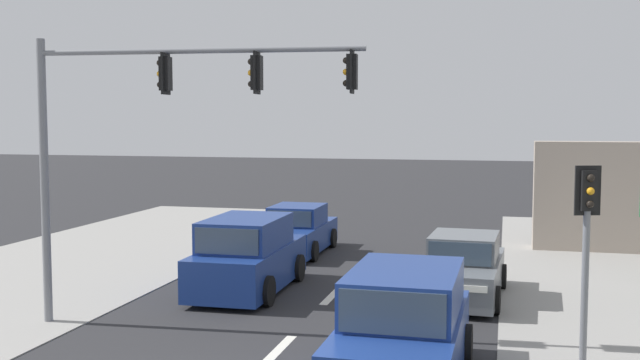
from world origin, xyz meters
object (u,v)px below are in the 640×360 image
at_px(suv_crossing_left, 403,332).
at_px(suv_oncoming_near, 248,257).
at_px(sedan_oncoming_mid, 298,232).
at_px(traffic_signal_mast, 151,118).
at_px(sedan_receding_far, 464,269).
at_px(pedestal_signal_right_kerb, 587,233).

bearing_deg(suv_crossing_left, suv_oncoming_near, 129.37).
relative_size(suv_oncoming_near, sedan_oncoming_mid, 1.07).
height_order(traffic_signal_mast, sedan_receding_far, traffic_signal_mast).
relative_size(sedan_receding_far, sedan_oncoming_mid, 1.01).
relative_size(suv_oncoming_near, suv_crossing_left, 1.00).
distance_m(pedestal_signal_right_kerb, sedan_receding_far, 5.73).
height_order(traffic_signal_mast, suv_oncoming_near, traffic_signal_mast).
xyz_separation_m(pedestal_signal_right_kerb, suv_crossing_left, (-2.90, -1.33, -1.53)).
distance_m(suv_oncoming_near, suv_crossing_left, 7.39).
distance_m(pedestal_signal_right_kerb, sedan_oncoming_mid, 12.74).
distance_m(suv_oncoming_near, sedan_oncoming_mid, 5.52).
height_order(sedan_receding_far, sedan_oncoming_mid, same).
bearing_deg(traffic_signal_mast, pedestal_signal_right_kerb, -5.72).
distance_m(suv_oncoming_near, sedan_receding_far, 5.34).
bearing_deg(sedan_oncoming_mid, pedestal_signal_right_kerb, -51.64).
xyz_separation_m(traffic_signal_mast, sedan_oncoming_mid, (0.58, 9.05, -3.65)).
xyz_separation_m(suv_crossing_left, sedan_oncoming_mid, (-4.93, 11.23, -0.18)).
bearing_deg(traffic_signal_mast, suv_crossing_left, -21.55).
relative_size(pedestal_signal_right_kerb, suv_oncoming_near, 0.78).
bearing_deg(pedestal_signal_right_kerb, suv_crossing_left, -155.34).
xyz_separation_m(suv_oncoming_near, sedan_oncoming_mid, (-0.24, 5.52, -0.18)).
height_order(suv_crossing_left, sedan_oncoming_mid, suv_crossing_left).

